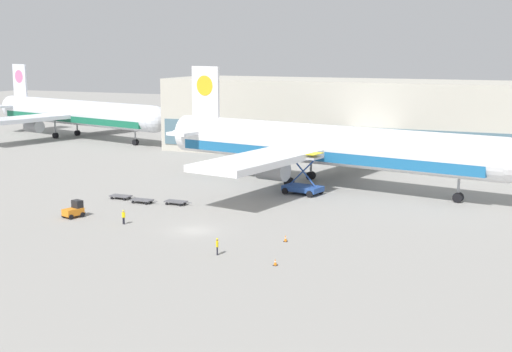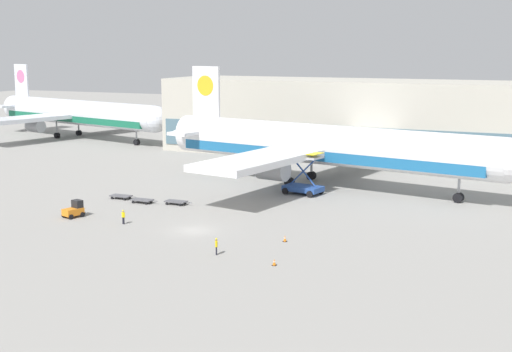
% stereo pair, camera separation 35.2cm
% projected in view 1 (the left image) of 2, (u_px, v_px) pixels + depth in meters
% --- Properties ---
extents(ground_plane, '(400.00, 400.00, 0.00)m').
position_uv_depth(ground_plane, '(194.00, 231.00, 78.72)').
color(ground_plane, gray).
extents(terminal_building, '(90.00, 18.20, 14.00)m').
position_uv_depth(terminal_building, '(401.00, 120.00, 129.56)').
color(terminal_building, '#BCB7A8').
rests_on(terminal_building, ground_plane).
extents(airplane_main, '(57.56, 48.65, 17.00)m').
position_uv_depth(airplane_main, '(321.00, 146.00, 103.38)').
color(airplane_main, white).
rests_on(airplane_main, ground_plane).
extents(airplane_distant, '(53.71, 45.71, 16.03)m').
position_uv_depth(airplane_distant, '(75.00, 113.00, 158.00)').
color(airplane_distant, silver).
rests_on(airplane_distant, ground_plane).
extents(scissor_lift_loader, '(5.67, 4.21, 5.82)m').
position_uv_depth(scissor_lift_loader, '(303.00, 178.00, 98.03)').
color(scissor_lift_loader, '#284C99').
rests_on(scissor_lift_loader, ground_plane).
extents(baggage_tug_foreground, '(2.23, 2.75, 2.00)m').
position_uv_depth(baggage_tug_foreground, '(74.00, 210.00, 84.80)').
color(baggage_tug_foreground, orange).
rests_on(baggage_tug_foreground, ground_plane).
extents(baggage_dolly_lead, '(3.70, 1.50, 0.48)m').
position_uv_depth(baggage_dolly_lead, '(121.00, 196.00, 95.09)').
color(baggage_dolly_lead, '#56565B').
rests_on(baggage_dolly_lead, ground_plane).
extents(baggage_dolly_second, '(3.70, 1.50, 0.48)m').
position_uv_depth(baggage_dolly_second, '(142.00, 200.00, 92.60)').
color(baggage_dolly_second, '#56565B').
rests_on(baggage_dolly_second, ground_plane).
extents(baggage_dolly_third, '(3.70, 1.50, 0.48)m').
position_uv_depth(baggage_dolly_third, '(176.00, 202.00, 91.68)').
color(baggage_dolly_third, '#56565B').
rests_on(baggage_dolly_third, ground_plane).
extents(ground_crew_near, '(0.54, 0.34, 1.67)m').
position_uv_depth(ground_crew_near, '(124.00, 216.00, 81.44)').
color(ground_crew_near, black).
rests_on(ground_crew_near, ground_plane).
extents(ground_crew_far, '(0.37, 0.51, 1.69)m').
position_uv_depth(ground_crew_far, '(217.00, 245.00, 69.41)').
color(ground_crew_far, black).
rests_on(ground_crew_far, ground_plane).
extents(traffic_cone_near, '(0.40, 0.40, 0.68)m').
position_uv_depth(traffic_cone_near, '(286.00, 238.00, 74.27)').
color(traffic_cone_near, black).
rests_on(traffic_cone_near, ground_plane).
extents(traffic_cone_far, '(0.40, 0.40, 0.63)m').
position_uv_depth(traffic_cone_far, '(275.00, 262.00, 66.14)').
color(traffic_cone_far, black).
rests_on(traffic_cone_far, ground_plane).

